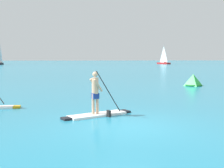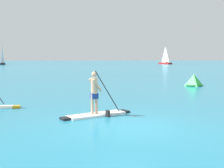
{
  "view_description": "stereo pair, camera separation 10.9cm",
  "coord_description": "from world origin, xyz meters",
  "px_view_note": "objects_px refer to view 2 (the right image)",
  "views": [
    {
      "loc": [
        -1.41,
        -9.52,
        2.31
      ],
      "look_at": [
        0.25,
        7.21,
        0.77
      ],
      "focal_mm": 46.21,
      "sensor_mm": 36.0,
      "label": 1
    },
    {
      "loc": [
        -1.3,
        -9.53,
        2.31
      ],
      "look_at": [
        0.25,
        7.21,
        0.77
      ],
      "focal_mm": 46.21,
      "sensor_mm": 36.0,
      "label": 2
    }
  ],
  "objects_px": {
    "paddleboarder_mid_center": "(96,105)",
    "sailboat_left_horizon": "(3,62)",
    "sailboat_right_horizon": "(165,62)",
    "race_marker_buoy": "(194,81)"
  },
  "relations": [
    {
      "from": "paddleboarder_mid_center",
      "to": "sailboat_left_horizon",
      "type": "height_order",
      "value": "sailboat_left_horizon"
    },
    {
      "from": "paddleboarder_mid_center",
      "to": "sailboat_left_horizon",
      "type": "bearing_deg",
      "value": 79.66
    },
    {
      "from": "paddleboarder_mid_center",
      "to": "sailboat_right_horizon",
      "type": "height_order",
      "value": "sailboat_right_horizon"
    },
    {
      "from": "race_marker_buoy",
      "to": "sailboat_right_horizon",
      "type": "relative_size",
      "value": 0.2
    },
    {
      "from": "paddleboarder_mid_center",
      "to": "race_marker_buoy",
      "type": "distance_m",
      "value": 14.23
    },
    {
      "from": "sailboat_left_horizon",
      "to": "sailboat_right_horizon",
      "type": "distance_m",
      "value": 54.98
    },
    {
      "from": "race_marker_buoy",
      "to": "sailboat_right_horizon",
      "type": "bearing_deg",
      "value": 75.94
    },
    {
      "from": "paddleboarder_mid_center",
      "to": "sailboat_right_horizon",
      "type": "relative_size",
      "value": 0.4
    },
    {
      "from": "race_marker_buoy",
      "to": "sailboat_left_horizon",
      "type": "relative_size",
      "value": 0.22
    },
    {
      "from": "paddleboarder_mid_center",
      "to": "race_marker_buoy",
      "type": "relative_size",
      "value": 2.04
    }
  ]
}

